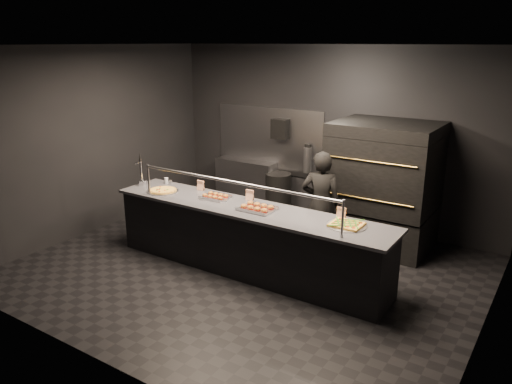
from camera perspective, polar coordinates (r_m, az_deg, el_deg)
room at (r=6.55m, az=-1.00°, el=3.18°), size 6.04×6.00×3.00m
service_counter at (r=6.82m, az=-1.03°, el=-5.38°), size 4.10×0.78×1.37m
pizza_oven at (r=7.78m, az=14.32°, el=0.82°), size 1.50×1.23×1.91m
prep_shelf at (r=9.49m, az=-1.13°, el=1.00°), size 1.20×0.35×0.90m
towel_dispenser at (r=8.94m, az=2.82°, el=7.22°), size 0.30×0.20×0.35m
fire_extinguisher at (r=8.79m, az=5.91°, el=3.72°), size 0.14×0.14×0.51m
beer_tap at (r=7.84m, az=-12.97°, el=1.81°), size 0.13×0.19×0.52m
round_pizza at (r=7.48m, az=-10.62°, el=0.17°), size 0.47×0.47×0.03m
slider_tray_a at (r=7.06m, az=-4.67°, el=-0.51°), size 0.47×0.41×0.06m
slider_tray_b at (r=6.55m, az=0.14°, el=-1.81°), size 0.47×0.35×0.07m
square_pizza at (r=6.09m, az=10.33°, el=-3.68°), size 0.48×0.48×0.05m
condiment_jar at (r=7.86m, az=-10.06°, el=1.25°), size 0.14×0.06×0.09m
tent_cards at (r=6.85m, az=0.43°, el=-0.56°), size 2.38×0.04×0.15m
trash_bin at (r=9.03m, az=2.55°, el=-0.28°), size 0.46×0.46×0.77m
worker at (r=7.29m, az=7.39°, el=-1.36°), size 0.66×0.53×1.57m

